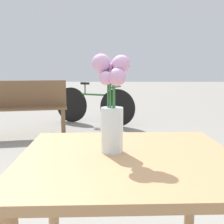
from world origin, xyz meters
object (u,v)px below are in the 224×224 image
at_px(flower_vase, 112,105).
at_px(bicycle, 94,105).
at_px(table_front, 128,186).
at_px(bench_near, 19,107).

height_order(flower_vase, bicycle, flower_vase).
bearing_deg(bicycle, flower_vase, -84.59).
height_order(table_front, bicycle, bicycle).
height_order(bench_near, bicycle, bench_near).
xyz_separation_m(table_front, bench_near, (-1.50, 3.19, -0.16)).
xyz_separation_m(table_front, bicycle, (-0.45, 4.16, -0.26)).
distance_m(table_front, bicycle, 4.19).
bearing_deg(bench_near, table_front, -64.82).
bearing_deg(flower_vase, bench_near, 114.56).
bearing_deg(table_front, flower_vase, 144.60).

